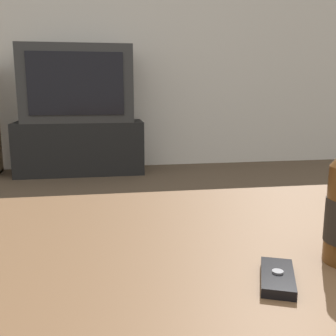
% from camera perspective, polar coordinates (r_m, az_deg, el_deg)
% --- Properties ---
extents(back_wall, '(8.00, 0.05, 2.60)m').
position_cam_1_polar(back_wall, '(3.69, -8.68, 20.56)').
color(back_wall, beige).
rests_on(back_wall, ground_plane).
extents(coffee_table, '(1.11, 0.78, 0.44)m').
position_cam_1_polar(coffee_table, '(0.70, -2.35, -16.52)').
color(coffee_table, brown).
rests_on(coffee_table, ground_plane).
extents(tv_stand, '(1.05, 0.39, 0.44)m').
position_cam_1_polar(tv_stand, '(3.41, -12.61, 2.93)').
color(tv_stand, black).
rests_on(tv_stand, ground_plane).
extents(television, '(0.89, 0.41, 0.61)m').
position_cam_1_polar(television, '(3.37, -13.00, 11.80)').
color(television, '#2D2D2D').
rests_on(television, tv_stand).
extents(cell_phone, '(0.08, 0.11, 0.02)m').
position_cam_1_polar(cell_phone, '(0.60, 15.60, -15.03)').
color(cell_phone, black).
rests_on(cell_phone, coffee_table).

